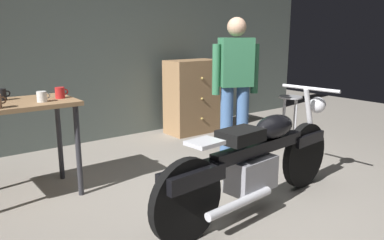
{
  "coord_description": "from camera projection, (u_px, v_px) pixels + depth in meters",
  "views": [
    {
      "loc": [
        -2.22,
        -2.23,
        1.49
      ],
      "look_at": [
        0.02,
        0.7,
        0.65
      ],
      "focal_mm": 35.67,
      "sensor_mm": 36.0,
      "label": 1
    }
  ],
  "objects": [
    {
      "name": "shop_stool",
      "position": [
        290.0,
        106.0,
        5.27
      ],
      "size": [
        0.32,
        0.32,
        0.64
      ],
      "color": "#B2B2B7",
      "rests_on": "ground_plane"
    },
    {
      "name": "mug_white_ceramic",
      "position": [
        42.0,
        97.0,
        3.35
      ],
      "size": [
        0.12,
        0.08,
        0.09
      ],
      "color": "white",
      "rests_on": "workbench"
    },
    {
      "name": "motorcycle",
      "position": [
        257.0,
        160.0,
        3.21
      ],
      "size": [
        2.19,
        0.61,
        1.0
      ],
      "rotation": [
        0.0,
        0.0,
        0.09
      ],
      "color": "black",
      "rests_on": "ground_plane"
    },
    {
      "name": "person_standing",
      "position": [
        235.0,
        82.0,
        4.48
      ],
      "size": [
        0.53,
        0.35,
        1.67
      ],
      "rotation": [
        0.0,
        0.0,
        2.74
      ],
      "color": "#436699",
      "rests_on": "ground_plane"
    },
    {
      "name": "mug_black_matte",
      "position": [
        2.0,
        95.0,
        3.42
      ],
      "size": [
        0.11,
        0.07,
        0.11
      ],
      "color": "black",
      "rests_on": "workbench"
    },
    {
      "name": "wooden_dresser",
      "position": [
        193.0,
        97.0,
        5.77
      ],
      "size": [
        0.8,
        0.47,
        1.1
      ],
      "color": "#99724C",
      "rests_on": "ground_plane"
    },
    {
      "name": "mug_red_diner",
      "position": [
        60.0,
        93.0,
        3.53
      ],
      "size": [
        0.12,
        0.09,
        0.1
      ],
      "color": "red",
      "rests_on": "workbench"
    },
    {
      "name": "back_wall",
      "position": [
        98.0,
        29.0,
        5.19
      ],
      "size": [
        8.0,
        0.12,
        3.1
      ],
      "primitive_type": "cube",
      "color": "#56605B",
      "rests_on": "ground_plane"
    },
    {
      "name": "ground_plane",
      "position": [
        238.0,
        206.0,
        3.37
      ],
      "size": [
        12.0,
        12.0,
        0.0
      ],
      "primitive_type": "plane",
      "color": "gray"
    }
  ]
}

